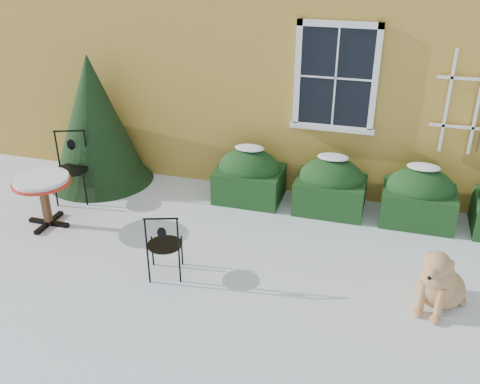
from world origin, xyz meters
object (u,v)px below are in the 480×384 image
(patio_chair_near, at_px, (164,244))
(patio_chair_far, at_px, (71,167))
(bistro_table, at_px, (42,185))
(evergreen_shrub, at_px, (96,132))
(dog, at_px, (439,283))

(patio_chair_near, xyz_separation_m, patio_chair_far, (-2.29, 1.59, 0.09))
(bistro_table, distance_m, patio_chair_near, 2.31)
(evergreen_shrub, xyz_separation_m, patio_chair_near, (2.23, -2.33, -0.42))
(evergreen_shrub, relative_size, patio_chair_far, 1.99)
(evergreen_shrub, bearing_deg, bistro_table, -88.62)
(patio_chair_far, bearing_deg, evergreen_shrub, 64.63)
(patio_chair_far, xyz_separation_m, dog, (5.54, -1.31, -0.20))
(bistro_table, bearing_deg, evergreen_shrub, 91.38)
(patio_chair_far, bearing_deg, patio_chair_near, -55.68)
(patio_chair_far, height_order, dog, patio_chair_far)
(bistro_table, relative_size, patio_chair_near, 0.91)
(dog, bearing_deg, bistro_table, -162.69)
(bistro_table, xyz_separation_m, patio_chair_near, (2.19, -0.70, -0.19))
(evergreen_shrub, bearing_deg, patio_chair_near, -46.17)
(bistro_table, height_order, patio_chair_near, patio_chair_near)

